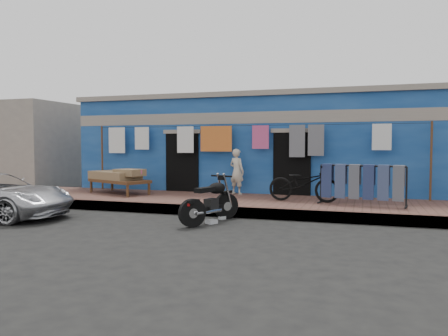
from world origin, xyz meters
TOP-DOWN VIEW (x-y plane):
  - ground at (0.00, 0.00)m, footprint 80.00×80.00m
  - sidewalk at (0.00, 3.00)m, footprint 28.00×3.00m
  - curb at (0.00, 1.55)m, footprint 28.00×0.10m
  - building at (-0.00, 6.99)m, footprint 12.20×5.20m
  - neighbor_left at (-11.00, 7.00)m, footprint 6.00×5.00m
  - clothesline at (-0.51, 4.25)m, footprint 10.06×0.06m
  - seated_person at (-0.31, 4.20)m, footprint 0.58×0.49m
  - bicycle at (1.83, 3.07)m, footprint 1.85×0.75m
  - motorcycle at (0.10, 0.69)m, footprint 1.43×1.90m
  - charpoy at (-3.77, 3.28)m, footprint 2.89×2.59m
  - jeans_rack at (3.28, 2.86)m, footprint 2.28×1.12m
  - litter_a at (-0.44, 1.04)m, footprint 0.25×0.23m
  - litter_b at (0.21, 1.20)m, footprint 0.19×0.18m
  - litter_c at (0.16, 0.60)m, footprint 0.26×0.28m

SIDE VIEW (x-z plane):
  - ground at x=0.00m, z-range 0.00..0.00m
  - litter_b at x=0.21m, z-range 0.00..0.07m
  - litter_a at x=-0.44m, z-range 0.00..0.09m
  - litter_c at x=0.16m, z-range 0.00..0.09m
  - sidewalk at x=0.00m, z-range 0.00..0.25m
  - curb at x=0.00m, z-range 0.00..0.25m
  - motorcycle at x=0.10m, z-range 0.00..1.03m
  - charpoy at x=-3.77m, z-range 0.25..0.97m
  - jeans_rack at x=3.28m, z-range 0.25..1.28m
  - bicycle at x=1.83m, z-range 0.25..1.42m
  - seated_person at x=-0.31m, z-range 0.25..1.61m
  - building at x=0.00m, z-range 0.01..3.37m
  - neighbor_left at x=-11.00m, z-range 0.00..3.40m
  - clothesline at x=-0.51m, z-range 0.75..2.85m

